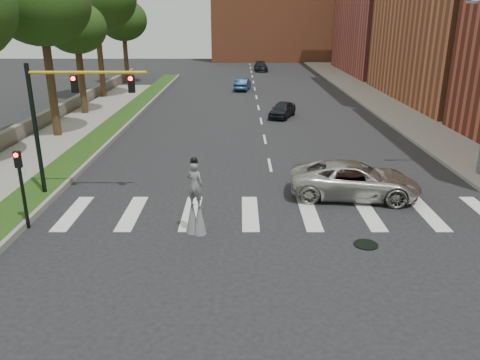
% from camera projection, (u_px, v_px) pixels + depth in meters
% --- Properties ---
extents(ground_plane, '(160.00, 160.00, 0.00)m').
position_uv_depth(ground_plane, '(281.00, 223.00, 19.42)').
color(ground_plane, black).
rests_on(ground_plane, ground).
extents(grass_median, '(2.00, 60.00, 0.25)m').
position_uv_depth(grass_median, '(121.00, 120.00, 38.26)').
color(grass_median, '#1C3A10').
rests_on(grass_median, ground).
extents(median_curb, '(0.20, 60.00, 0.28)m').
position_uv_depth(median_curb, '(134.00, 119.00, 38.26)').
color(median_curb, gray).
rests_on(median_curb, ground).
extents(sidewalk_left, '(4.00, 60.00, 0.18)m').
position_uv_depth(sidewalk_left, '(33.00, 154.00, 28.84)').
color(sidewalk_left, gray).
rests_on(sidewalk_left, ground).
extents(sidewalk_right, '(5.00, 90.00, 0.18)m').
position_uv_depth(sidewalk_right, '(395.00, 109.00, 42.98)').
color(sidewalk_right, gray).
rests_on(sidewalk_right, ground).
extents(stone_wall, '(0.50, 56.00, 1.10)m').
position_uv_depth(stone_wall, '(62.00, 110.00, 40.01)').
color(stone_wall, '#5E5950').
rests_on(stone_wall, ground).
extents(manhole, '(0.90, 0.90, 0.04)m').
position_uv_depth(manhole, '(366.00, 245.00, 17.53)').
color(manhole, black).
rests_on(manhole, ground).
extents(building_far, '(16.00, 22.00, 20.00)m').
position_uv_depth(building_far, '(405.00, 2.00, 67.06)').
color(building_far, '#A7463D').
rests_on(building_far, ground).
extents(building_backdrop, '(26.00, 14.00, 18.00)m').
position_uv_depth(building_backdrop, '(280.00, 11.00, 90.05)').
color(building_backdrop, '#AC5836').
rests_on(building_backdrop, ground).
extents(traffic_signal, '(5.30, 0.23, 6.20)m').
position_uv_depth(traffic_signal, '(60.00, 110.00, 20.88)').
color(traffic_signal, black).
rests_on(traffic_signal, ground).
extents(secondary_signal, '(0.25, 0.21, 3.23)m').
position_uv_depth(secondary_signal, '(21.00, 183.00, 18.31)').
color(secondary_signal, black).
rests_on(secondary_signal, ground).
extents(stilt_performer, '(0.82, 0.66, 3.14)m').
position_uv_depth(stilt_performer, '(195.00, 203.00, 18.09)').
color(stilt_performer, '#372616').
rests_on(stilt_performer, ground).
extents(suv_crossing, '(6.31, 3.50, 1.67)m').
position_uv_depth(suv_crossing, '(355.00, 180.00, 21.98)').
color(suv_crossing, '#ADAAA3').
rests_on(suv_crossing, ground).
extents(car_near, '(2.89, 4.19, 1.32)m').
position_uv_depth(car_near, '(282.00, 110.00, 39.50)').
color(car_near, black).
rests_on(car_near, ground).
extents(car_mid, '(2.06, 4.29, 1.36)m').
position_uv_depth(car_mid, '(243.00, 84.00, 54.12)').
color(car_mid, navy).
rests_on(car_mid, ground).
extents(car_far, '(2.13, 4.88, 1.40)m').
position_uv_depth(car_far, '(261.00, 67.00, 72.98)').
color(car_far, black).
rests_on(car_far, ground).
extents(tree_2, '(6.35, 6.35, 11.60)m').
position_uv_depth(tree_2, '(41.00, 4.00, 30.25)').
color(tree_2, '#372616').
rests_on(tree_2, ground).
extents(tree_3, '(4.97, 4.97, 9.36)m').
position_uv_depth(tree_3, '(76.00, 28.00, 38.36)').
color(tree_3, '#372616').
rests_on(tree_3, ground).
extents(tree_5, '(5.88, 5.88, 10.18)m').
position_uv_depth(tree_5, '(123.00, 20.00, 57.44)').
color(tree_5, '#372616').
rests_on(tree_5, ground).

